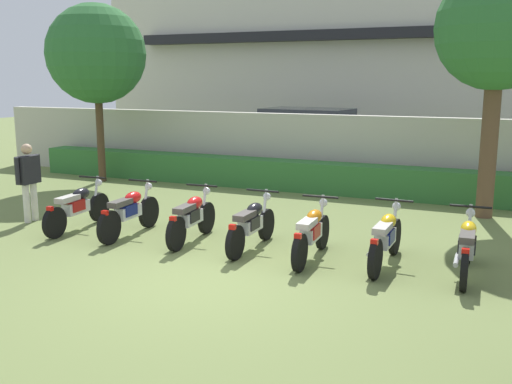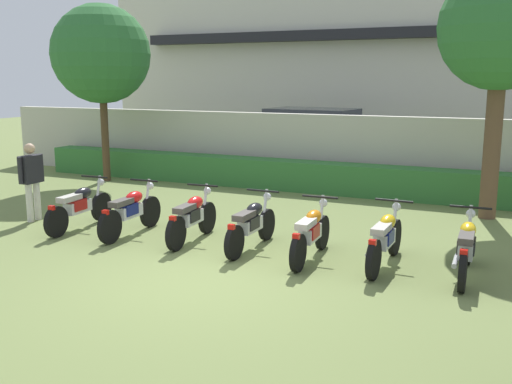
% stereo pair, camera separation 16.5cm
% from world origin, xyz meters
% --- Properties ---
extents(ground, '(60.00, 60.00, 0.00)m').
position_xyz_m(ground, '(0.00, 0.00, 0.00)').
color(ground, olive).
extents(building, '(23.44, 6.50, 8.16)m').
position_xyz_m(building, '(0.00, 16.71, 4.08)').
color(building, beige).
rests_on(building, ground).
extents(compound_wall, '(22.27, 0.30, 1.91)m').
position_xyz_m(compound_wall, '(0.00, 7.65, 0.95)').
color(compound_wall, '#BCB7A8').
rests_on(compound_wall, ground).
extents(hedge_row, '(17.81, 0.70, 0.75)m').
position_xyz_m(hedge_row, '(0.00, 6.95, 0.38)').
color(hedge_row, '#337033').
rests_on(hedge_row, ground).
extents(parked_car, '(4.65, 2.42, 1.89)m').
position_xyz_m(parked_car, '(-1.92, 10.69, 0.94)').
color(parked_car, silver).
rests_on(parked_car, ground).
extents(tree_near_inspector, '(2.66, 2.66, 4.81)m').
position_xyz_m(tree_near_inspector, '(-6.50, 6.05, 3.46)').
color(tree_near_inspector, '#4C3823').
rests_on(tree_near_inspector, ground).
extents(tree_far_side, '(2.44, 2.44, 5.02)m').
position_xyz_m(tree_far_side, '(3.50, 5.74, 3.75)').
color(tree_far_side, brown).
rests_on(tree_far_side, ground).
extents(motorcycle_in_row_0, '(0.60, 1.92, 0.95)m').
position_xyz_m(motorcycle_in_row_0, '(-3.53, 1.55, 0.44)').
color(motorcycle_in_row_0, black).
rests_on(motorcycle_in_row_0, ground).
extents(motorcycle_in_row_1, '(0.60, 1.88, 0.96)m').
position_xyz_m(motorcycle_in_row_1, '(-2.37, 1.59, 0.45)').
color(motorcycle_in_row_1, black).
rests_on(motorcycle_in_row_1, ground).
extents(motorcycle_in_row_2, '(0.60, 1.79, 0.95)m').
position_xyz_m(motorcycle_in_row_2, '(-1.12, 1.68, 0.44)').
color(motorcycle_in_row_2, black).
rests_on(motorcycle_in_row_2, ground).
extents(motorcycle_in_row_3, '(0.60, 1.84, 0.94)m').
position_xyz_m(motorcycle_in_row_3, '(0.03, 1.68, 0.44)').
color(motorcycle_in_row_3, black).
rests_on(motorcycle_in_row_3, ground).
extents(motorcycle_in_row_4, '(0.60, 1.85, 0.95)m').
position_xyz_m(motorcycle_in_row_4, '(1.13, 1.55, 0.44)').
color(motorcycle_in_row_4, black).
rests_on(motorcycle_in_row_4, ground).
extents(motorcycle_in_row_5, '(0.60, 1.93, 0.95)m').
position_xyz_m(motorcycle_in_row_5, '(2.27, 1.70, 0.44)').
color(motorcycle_in_row_5, black).
rests_on(motorcycle_in_row_5, ground).
extents(motorcycle_in_row_6, '(0.60, 1.90, 0.96)m').
position_xyz_m(motorcycle_in_row_6, '(3.44, 1.69, 0.45)').
color(motorcycle_in_row_6, black).
rests_on(motorcycle_in_row_6, ground).
extents(inspector_person, '(0.22, 0.64, 1.57)m').
position_xyz_m(inspector_person, '(-4.81, 1.67, 0.92)').
color(inspector_person, silver).
rests_on(inspector_person, ground).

